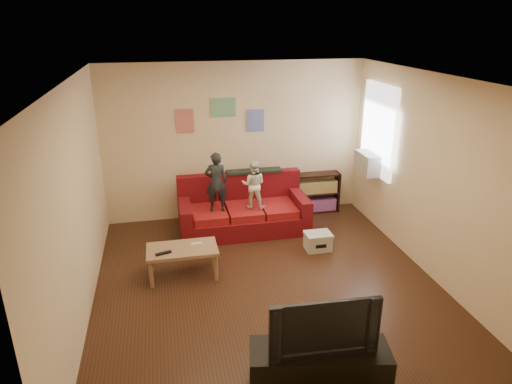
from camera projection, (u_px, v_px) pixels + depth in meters
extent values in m
cube|color=#3F2214|center=(269.00, 287.00, 6.08)|extent=(4.50, 5.00, 0.01)
cube|color=white|center=(271.00, 79.00, 5.11)|extent=(4.50, 5.00, 0.01)
cube|color=beige|center=(235.00, 141.00, 7.88)|extent=(4.50, 0.01, 2.70)
cube|color=beige|center=(351.00, 312.00, 3.30)|extent=(4.50, 0.01, 2.70)
cube|color=beige|center=(76.00, 207.00, 5.15)|extent=(0.01, 5.00, 2.70)
cube|color=beige|center=(435.00, 179.00, 6.03)|extent=(0.01, 5.00, 2.70)
cube|color=maroon|center=(244.00, 222.00, 7.63)|extent=(2.11, 0.95, 0.32)
cube|color=maroon|center=(239.00, 189.00, 7.82)|extent=(2.11, 0.19, 0.58)
cube|color=maroon|center=(185.00, 210.00, 7.34)|extent=(0.19, 0.95, 0.26)
cube|color=maroon|center=(299.00, 201.00, 7.72)|extent=(0.19, 0.95, 0.26)
cube|color=maroon|center=(209.00, 214.00, 7.38)|extent=(0.55, 0.72, 0.13)
cube|color=maroon|center=(244.00, 211.00, 7.49)|extent=(0.55, 0.72, 0.13)
cube|color=maroon|center=(278.00, 208.00, 7.60)|extent=(0.55, 0.72, 0.13)
cube|color=black|center=(254.00, 171.00, 7.77)|extent=(0.95, 0.23, 0.04)
imported|color=black|center=(216.00, 182.00, 7.18)|extent=(0.37, 0.26, 0.97)
imported|color=white|center=(253.00, 184.00, 7.33)|extent=(0.47, 0.41, 0.80)
cube|color=#9F7852|center=(182.00, 250.00, 6.19)|extent=(0.95, 0.52, 0.05)
cylinder|color=#9F7852|center=(151.00, 275.00, 5.99)|extent=(0.06, 0.06, 0.38)
cylinder|color=#9F7852|center=(216.00, 268.00, 6.16)|extent=(0.06, 0.06, 0.38)
cylinder|color=#9F7852|center=(151.00, 259.00, 6.38)|extent=(0.06, 0.06, 0.38)
cylinder|color=#9F7852|center=(212.00, 253.00, 6.55)|extent=(0.06, 0.06, 0.38)
cube|color=black|center=(163.00, 253.00, 6.02)|extent=(0.22, 0.11, 0.02)
cube|color=white|center=(196.00, 244.00, 6.26)|extent=(0.14, 0.05, 0.03)
cube|color=black|center=(291.00, 195.00, 8.23)|extent=(0.03, 0.27, 0.73)
cube|color=black|center=(337.00, 191.00, 8.41)|extent=(0.03, 0.27, 0.73)
cube|color=black|center=(313.00, 210.00, 8.44)|extent=(0.91, 0.27, 0.03)
cube|color=black|center=(315.00, 175.00, 8.19)|extent=(0.91, 0.27, 0.03)
cube|color=black|center=(314.00, 193.00, 8.32)|extent=(0.86, 0.27, 0.02)
cube|color=#7D3F8C|center=(314.00, 204.00, 8.40)|extent=(0.80, 0.23, 0.22)
cube|color=olive|center=(314.00, 187.00, 8.28)|extent=(0.80, 0.23, 0.22)
cube|color=white|center=(378.00, 130.00, 7.43)|extent=(0.04, 1.08, 1.48)
cube|color=#B7B2A3|center=(368.00, 163.00, 7.61)|extent=(0.28, 0.55, 0.35)
cube|color=#D87266|center=(185.00, 121.00, 7.55)|extent=(0.30, 0.01, 0.40)
cube|color=#72B27F|center=(223.00, 107.00, 7.61)|extent=(0.42, 0.01, 0.32)
cube|color=#727FCC|center=(255.00, 121.00, 7.81)|extent=(0.30, 0.01, 0.38)
cube|color=silver|center=(318.00, 243.00, 7.01)|extent=(0.38, 0.28, 0.23)
cube|color=silver|center=(318.00, 235.00, 6.96)|extent=(0.40, 0.30, 0.05)
cube|color=black|center=(321.00, 246.00, 6.87)|extent=(0.17, 0.00, 0.06)
cube|color=black|center=(319.00, 370.00, 4.29)|extent=(1.36, 0.67, 0.49)
imported|color=black|center=(322.00, 323.00, 4.10)|extent=(1.01, 0.18, 0.58)
sphere|color=silver|center=(293.00, 234.00, 7.44)|extent=(0.10, 0.10, 0.09)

